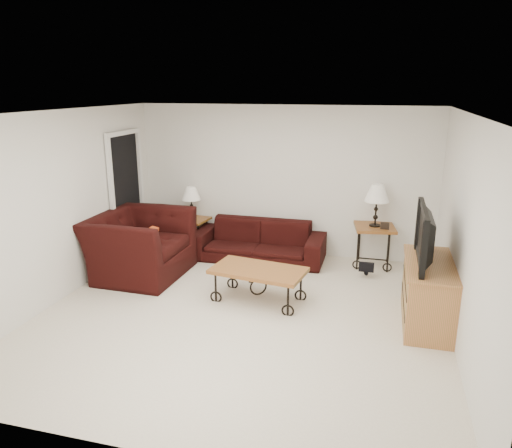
{
  "coord_description": "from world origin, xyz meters",
  "views": [
    {
      "loc": [
        1.61,
        -5.34,
        2.8
      ],
      "look_at": [
        0.0,
        0.7,
        1.0
      ],
      "focal_mm": 33.94,
      "sensor_mm": 36.0,
      "label": 1
    }
  ],
  "objects": [
    {
      "name": "doorway",
      "position": [
        -2.47,
        1.65,
        1.02
      ],
      "size": [
        0.08,
        0.94,
        2.04
      ],
      "primitive_type": "cube",
      "color": "black",
      "rests_on": "ground"
    },
    {
      "name": "wall_left",
      "position": [
        -2.5,
        0.0,
        1.25
      ],
      "size": [
        0.02,
        5.0,
        2.5
      ],
      "primitive_type": "cube",
      "color": "silver",
      "rests_on": "ground"
    },
    {
      "name": "lamp_left",
      "position": [
        -1.55,
        2.2,
        0.85
      ],
      "size": [
        0.36,
        0.36,
        0.57
      ],
      "primitive_type": null,
      "rotation": [
        0.0,
        0.0,
        -0.13
      ],
      "color": "black",
      "rests_on": "side_table_left"
    },
    {
      "name": "wall_front",
      "position": [
        0.0,
        -2.5,
        1.25
      ],
      "size": [
        5.0,
        0.02,
        2.5
      ],
      "primitive_type": "cube",
      "color": "silver",
      "rests_on": "ground"
    },
    {
      "name": "throw_pillow",
      "position": [
        -1.72,
        0.86,
        0.52
      ],
      "size": [
        0.13,
        0.43,
        0.43
      ],
      "primitive_type": "cube",
      "rotation": [
        0.0,
        0.0,
        1.54
      ],
      "color": "#CC501A",
      "rests_on": "armchair"
    },
    {
      "name": "backpack",
      "position": [
        1.47,
        1.74,
        0.22
      ],
      "size": [
        0.38,
        0.32,
        0.44
      ],
      "primitive_type": "ellipsoid",
      "rotation": [
        0.0,
        0.0,
        -0.18
      ],
      "color": "black",
      "rests_on": "ground"
    },
    {
      "name": "sofa",
      "position": [
        -0.32,
        2.02,
        0.32
      ],
      "size": [
        2.18,
        0.85,
        0.64
      ],
      "primitive_type": "imported",
      "color": "black",
      "rests_on": "ground"
    },
    {
      "name": "wall_right",
      "position": [
        2.5,
        0.0,
        1.25
      ],
      "size": [
        0.02,
        5.0,
        2.5
      ],
      "primitive_type": "cube",
      "color": "silver",
      "rests_on": "ground"
    },
    {
      "name": "ground",
      "position": [
        0.0,
        0.0,
        0.0
      ],
      "size": [
        5.0,
        5.0,
        0.0
      ],
      "primitive_type": "plane",
      "color": "silver",
      "rests_on": "ground"
    },
    {
      "name": "armchair",
      "position": [
        -1.88,
        0.91,
        0.47
      ],
      "size": [
        1.32,
        1.5,
        0.95
      ],
      "primitive_type": "imported",
      "rotation": [
        0.0,
        0.0,
        1.54
      ],
      "color": "black",
      "rests_on": "ground"
    },
    {
      "name": "coffee_table",
      "position": [
        0.1,
        0.45,
        0.23
      ],
      "size": [
        1.31,
        0.84,
        0.46
      ],
      "primitive_type": "cube",
      "rotation": [
        0.0,
        0.0,
        -0.15
      ],
      "color": "brown",
      "rests_on": "ground"
    },
    {
      "name": "photo_frame_right",
      "position": [
        1.69,
        2.05,
        0.72
      ],
      "size": [
        0.13,
        0.02,
        0.11
      ],
      "primitive_type": "cube",
      "rotation": [
        0.0,
        0.0,
        -0.05
      ],
      "color": "black",
      "rests_on": "side_table_right"
    },
    {
      "name": "wall_back",
      "position": [
        0.0,
        2.5,
        1.25
      ],
      "size": [
        5.0,
        0.02,
        2.5
      ],
      "primitive_type": "cube",
      "color": "silver",
      "rests_on": "ground"
    },
    {
      "name": "photo_frame_left",
      "position": [
        -1.7,
        2.05,
        0.61
      ],
      "size": [
        0.11,
        0.02,
        0.09
      ],
      "primitive_type": "cube",
      "rotation": [
        0.0,
        0.0,
        0.05
      ],
      "color": "black",
      "rests_on": "side_table_left"
    },
    {
      "name": "television",
      "position": [
        2.21,
        0.38,
        1.11
      ],
      "size": [
        0.15,
        1.16,
        0.67
      ],
      "primitive_type": "imported",
      "rotation": [
        0.0,
        0.0,
        -1.57
      ],
      "color": "black",
      "rests_on": "tv_stand"
    },
    {
      "name": "ceiling",
      "position": [
        0.0,
        0.0,
        2.5
      ],
      "size": [
        5.0,
        5.0,
        0.0
      ],
      "primitive_type": "plane",
      "color": "white",
      "rests_on": "wall_back"
    },
    {
      "name": "lamp_right",
      "position": [
        1.54,
        2.2,
        1.0
      ],
      "size": [
        0.43,
        0.43,
        0.66
      ],
      "primitive_type": null,
      "rotation": [
        0.0,
        0.0,
        0.16
      ],
      "color": "black",
      "rests_on": "side_table_right"
    },
    {
      "name": "tv_stand",
      "position": [
        2.23,
        0.38,
        0.39
      ],
      "size": [
        0.54,
        1.29,
        0.78
      ],
      "primitive_type": "cube",
      "color": "#BD6C46",
      "rests_on": "ground"
    },
    {
      "name": "side_table_left",
      "position": [
        -1.55,
        2.2,
        0.28
      ],
      "size": [
        0.58,
        0.58,
        0.57
      ],
      "primitive_type": "cube",
      "rotation": [
        0.0,
        0.0,
        -0.13
      ],
      "color": "brown",
      "rests_on": "ground"
    },
    {
      "name": "side_table_right",
      "position": [
        1.54,
        2.2,
        0.33
      ],
      "size": [
        0.7,
        0.7,
        0.66
      ],
      "primitive_type": "cube",
      "rotation": [
        0.0,
        0.0,
        0.16
      ],
      "color": "brown",
      "rests_on": "ground"
    }
  ]
}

